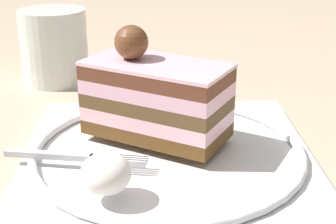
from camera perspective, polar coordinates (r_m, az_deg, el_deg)
name	(u,v)px	position (r m, az deg, el deg)	size (l,w,h in m)	color
ground_plane	(147,160)	(0.44, -2.41, -5.40)	(2.40, 2.40, 0.00)	tan
dessert_plate	(168,156)	(0.42, 0.00, -5.02)	(0.28, 0.28, 0.02)	white
cake_slice	(155,96)	(0.43, -1.45, 1.78)	(0.13, 0.12, 0.09)	brown
whipped_cream_dollop	(106,173)	(0.35, -7.01, -6.89)	(0.04, 0.04, 0.03)	white
fork	(79,157)	(0.40, -9.99, -5.05)	(0.11, 0.05, 0.00)	silver
drink_glass_near	(54,49)	(0.63, -12.72, 6.96)	(0.08, 0.08, 0.09)	white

